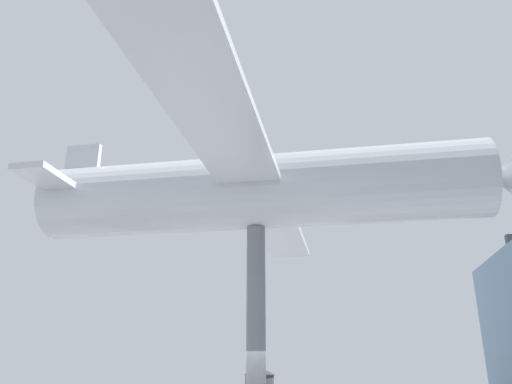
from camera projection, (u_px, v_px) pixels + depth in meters
support_pylon_central at (256, 335)px, 12.93m from camera, size 0.51×0.51×5.79m
suspended_airplane at (264, 191)px, 14.24m from camera, size 16.59×14.01×2.98m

